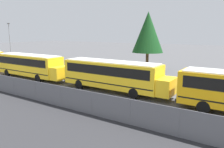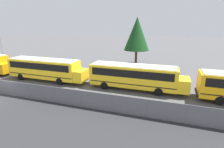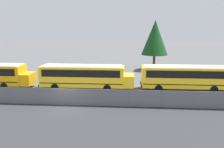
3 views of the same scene
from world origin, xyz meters
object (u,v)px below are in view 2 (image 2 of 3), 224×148
object	(u,v)px
school_bus_4	(135,75)
light_pole	(1,40)
school_bus_3	(45,68)
tree_0	(137,34)

from	to	relation	value
school_bus_4	light_pole	bearing A→B (deg)	164.91
school_bus_3	light_pole	world-z (taller)	light_pole
school_bus_3	school_bus_4	world-z (taller)	same
light_pole	tree_0	distance (m)	28.30
tree_0	light_pole	bearing A→B (deg)	-169.47
light_pole	school_bus_3	bearing A→B (deg)	-25.60
school_bus_3	school_bus_4	xyz separation A→B (m)	(12.40, 0.38, 0.00)
school_bus_4	light_pole	distance (m)	31.34
light_pole	tree_0	bearing A→B (deg)	10.53
school_bus_4	school_bus_3	bearing A→B (deg)	-178.26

